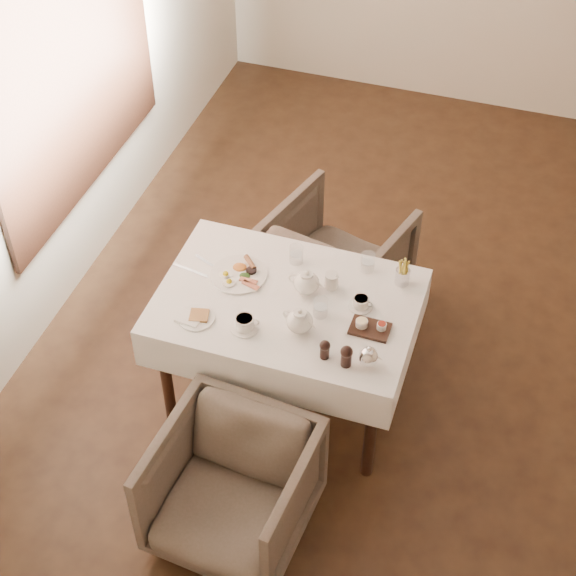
# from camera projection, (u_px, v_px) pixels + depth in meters

# --- Properties ---
(room) EXTENTS (5.00, 5.00, 5.00)m
(room) POSITION_uv_depth(u_px,v_px,m) (63.00, 23.00, 4.61)
(room) COLOR black
(room) RESTS_ON ground
(table) EXTENTS (1.28, 0.88, 0.75)m
(table) POSITION_uv_depth(u_px,v_px,m) (287.00, 316.00, 4.42)
(table) COLOR black
(table) RESTS_ON ground
(armchair_near) EXTENTS (0.74, 0.76, 0.64)m
(armchair_near) POSITION_uv_depth(u_px,v_px,m) (232.00, 489.00, 4.07)
(armchair_near) COLOR #4E4539
(armchair_near) RESTS_ON ground
(armchair_far) EXTENTS (0.89, 0.91, 0.67)m
(armchair_far) POSITION_uv_depth(u_px,v_px,m) (336.00, 261.00, 5.16)
(armchair_far) COLOR #4E4539
(armchair_far) RESTS_ON ground
(breakfast_plate) EXTENTS (0.29, 0.29, 0.04)m
(breakfast_plate) POSITION_uv_depth(u_px,v_px,m) (239.00, 274.00, 4.46)
(breakfast_plate) COLOR white
(breakfast_plate) RESTS_ON table
(side_plate) EXTENTS (0.18, 0.18, 0.02)m
(side_plate) POSITION_uv_depth(u_px,v_px,m) (195.00, 318.00, 4.24)
(side_plate) COLOR white
(side_plate) RESTS_ON table
(teapot_centre) EXTENTS (0.19, 0.15, 0.14)m
(teapot_centre) POSITION_uv_depth(u_px,v_px,m) (307.00, 282.00, 4.33)
(teapot_centre) COLOR white
(teapot_centre) RESTS_ON table
(teapot_front) EXTENTS (0.21, 0.18, 0.14)m
(teapot_front) POSITION_uv_depth(u_px,v_px,m) (300.00, 320.00, 4.15)
(teapot_front) COLOR white
(teapot_front) RESTS_ON table
(creamer) EXTENTS (0.09, 0.09, 0.08)m
(creamer) POSITION_uv_depth(u_px,v_px,m) (332.00, 281.00, 4.38)
(creamer) COLOR white
(creamer) RESTS_ON table
(teacup_near) EXTENTS (0.14, 0.14, 0.07)m
(teacup_near) POSITION_uv_depth(u_px,v_px,m) (245.00, 324.00, 4.18)
(teacup_near) COLOR white
(teacup_near) RESTS_ON table
(teacup_far) EXTENTS (0.12, 0.12, 0.06)m
(teacup_far) POSITION_uv_depth(u_px,v_px,m) (361.00, 303.00, 4.29)
(teacup_far) COLOR white
(teacup_far) RESTS_ON table
(glass_left) EXTENTS (0.08, 0.08, 0.10)m
(glass_left) POSITION_uv_depth(u_px,v_px,m) (296.00, 254.00, 4.50)
(glass_left) COLOR silver
(glass_left) RESTS_ON table
(glass_mid) EXTENTS (0.09, 0.09, 0.10)m
(glass_mid) POSITION_uv_depth(u_px,v_px,m) (321.00, 307.00, 4.23)
(glass_mid) COLOR silver
(glass_mid) RESTS_ON table
(glass_right) EXTENTS (0.09, 0.09, 0.10)m
(glass_right) POSITION_uv_depth(u_px,v_px,m) (368.00, 262.00, 4.46)
(glass_right) COLOR silver
(glass_right) RESTS_ON table
(condiment_board) EXTENTS (0.19, 0.13, 0.05)m
(condiment_board) POSITION_uv_depth(u_px,v_px,m) (370.00, 327.00, 4.19)
(condiment_board) COLOR black
(condiment_board) RESTS_ON table
(pepper_mill_left) EXTENTS (0.06, 0.06, 0.10)m
(pepper_mill_left) POSITION_uv_depth(u_px,v_px,m) (325.00, 349.00, 4.04)
(pepper_mill_left) COLOR black
(pepper_mill_left) RESTS_ON table
(pepper_mill_right) EXTENTS (0.06, 0.06, 0.12)m
(pepper_mill_right) POSITION_uv_depth(u_px,v_px,m) (346.00, 356.00, 4.00)
(pepper_mill_right) COLOR black
(pepper_mill_right) RESTS_ON table
(silver_pot) EXTENTS (0.13, 0.12, 0.12)m
(silver_pot) POSITION_uv_depth(u_px,v_px,m) (369.00, 356.00, 4.00)
(silver_pot) COLOR white
(silver_pot) RESTS_ON table
(fries_cup) EXTENTS (0.07, 0.07, 0.16)m
(fries_cup) POSITION_uv_depth(u_px,v_px,m) (403.00, 273.00, 4.38)
(fries_cup) COLOR silver
(fries_cup) RESTS_ON table
(cutlery_fork) EXTENTS (0.19, 0.09, 0.00)m
(cutlery_fork) POSITION_uv_depth(u_px,v_px,m) (209.00, 264.00, 4.52)
(cutlery_fork) COLOR silver
(cutlery_fork) RESTS_ON table
(cutlery_knife) EXTENTS (0.21, 0.05, 0.00)m
(cutlery_knife) POSITION_uv_depth(u_px,v_px,m) (191.00, 270.00, 4.49)
(cutlery_knife) COLOR silver
(cutlery_knife) RESTS_ON table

